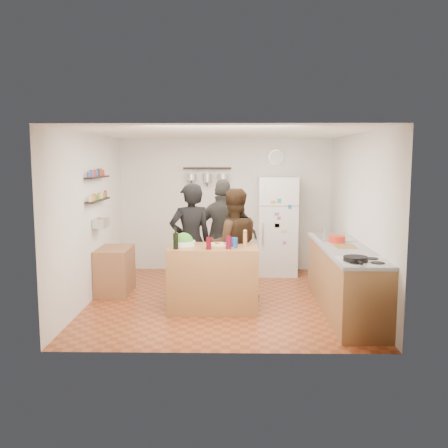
{
  "coord_description": "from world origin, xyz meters",
  "views": [
    {
      "loc": [
        0.14,
        -7.37,
        2.14
      ],
      "look_at": [
        0.0,
        0.1,
        1.15
      ],
      "focal_mm": 40.0,
      "sensor_mm": 36.0,
      "label": 1
    }
  ],
  "objects_px": {
    "skillet": "(356,259)",
    "fridge": "(277,226)",
    "salt_canister": "(234,243)",
    "pepper_mill": "(245,239)",
    "person_center": "(233,245)",
    "counter_run": "(345,280)",
    "salad_bowl": "(184,243)",
    "wall_clock": "(276,158)",
    "prep_island": "(213,278)",
    "person_left": "(191,242)",
    "wine_bottle": "(176,241)",
    "person_back": "(224,236)",
    "side_table": "(115,271)",
    "red_bowl": "(337,239)"
  },
  "relations": [
    {
      "from": "red_bowl",
      "to": "side_table",
      "type": "xyz_separation_m",
      "value": [
        -3.39,
        0.54,
        -0.6
      ]
    },
    {
      "from": "salt_canister",
      "to": "red_bowl",
      "type": "xyz_separation_m",
      "value": [
        1.49,
        0.41,
        -0.01
      ]
    },
    {
      "from": "counter_run",
      "to": "red_bowl",
      "type": "relative_size",
      "value": 11.05
    },
    {
      "from": "wine_bottle",
      "to": "counter_run",
      "type": "distance_m",
      "value": 2.42
    },
    {
      "from": "person_back",
      "to": "red_bowl",
      "type": "relative_size",
      "value": 7.58
    },
    {
      "from": "salad_bowl",
      "to": "person_center",
      "type": "relative_size",
      "value": 0.2
    },
    {
      "from": "counter_run",
      "to": "red_bowl",
      "type": "xyz_separation_m",
      "value": [
        -0.05,
        0.37,
        0.52
      ]
    },
    {
      "from": "person_left",
      "to": "red_bowl",
      "type": "bearing_deg",
      "value": 154.12
    },
    {
      "from": "pepper_mill",
      "to": "wall_clock",
      "type": "distance_m",
      "value": 2.83
    },
    {
      "from": "person_back",
      "to": "counter_run",
      "type": "bearing_deg",
      "value": 153.26
    },
    {
      "from": "person_left",
      "to": "prep_island",
      "type": "bearing_deg",
      "value": 104.86
    },
    {
      "from": "skillet",
      "to": "fridge",
      "type": "relative_size",
      "value": 0.16
    },
    {
      "from": "person_left",
      "to": "person_center",
      "type": "distance_m",
      "value": 0.65
    },
    {
      "from": "person_back",
      "to": "counter_run",
      "type": "relative_size",
      "value": 0.69
    },
    {
      "from": "person_center",
      "to": "counter_run",
      "type": "distance_m",
      "value": 1.69
    },
    {
      "from": "person_back",
      "to": "side_table",
      "type": "relative_size",
      "value": 2.25
    },
    {
      "from": "wine_bottle",
      "to": "counter_run",
      "type": "xyz_separation_m",
      "value": [
        2.34,
        0.15,
        -0.57
      ]
    },
    {
      "from": "prep_island",
      "to": "person_left",
      "type": "relative_size",
      "value": 0.7
    },
    {
      "from": "person_center",
      "to": "salt_canister",
      "type": "bearing_deg",
      "value": 81.67
    },
    {
      "from": "pepper_mill",
      "to": "person_center",
      "type": "relative_size",
      "value": 0.11
    },
    {
      "from": "wine_bottle",
      "to": "prep_island",
      "type": "bearing_deg",
      "value": 23.75
    },
    {
      "from": "pepper_mill",
      "to": "salt_canister",
      "type": "relative_size",
      "value": 1.3
    },
    {
      "from": "salad_bowl",
      "to": "wall_clock",
      "type": "relative_size",
      "value": 1.11
    },
    {
      "from": "wall_clock",
      "to": "side_table",
      "type": "bearing_deg",
      "value": -147.29
    },
    {
      "from": "pepper_mill",
      "to": "fridge",
      "type": "xyz_separation_m",
      "value": [
        0.64,
        2.18,
        -0.1
      ]
    },
    {
      "from": "pepper_mill",
      "to": "salt_canister",
      "type": "bearing_deg",
      "value": -131.42
    },
    {
      "from": "salad_bowl",
      "to": "person_left",
      "type": "relative_size",
      "value": 0.19
    },
    {
      "from": "pepper_mill",
      "to": "counter_run",
      "type": "xyz_separation_m",
      "value": [
        1.39,
        -0.12,
        -0.55
      ]
    },
    {
      "from": "skillet",
      "to": "fridge",
      "type": "xyz_separation_m",
      "value": [
        -0.65,
        3.26,
        -0.05
      ]
    },
    {
      "from": "salad_bowl",
      "to": "counter_run",
      "type": "height_order",
      "value": "salad_bowl"
    },
    {
      "from": "salad_bowl",
      "to": "salt_canister",
      "type": "bearing_deg",
      "value": -13.28
    },
    {
      "from": "person_center",
      "to": "red_bowl",
      "type": "xyz_separation_m",
      "value": [
        1.51,
        -0.14,
        0.12
      ]
    },
    {
      "from": "side_table",
      "to": "wall_clock",
      "type": "bearing_deg",
      "value": 32.71
    },
    {
      "from": "salt_canister",
      "to": "wine_bottle",
      "type": "bearing_deg",
      "value": -172.87
    },
    {
      "from": "person_left",
      "to": "counter_run",
      "type": "height_order",
      "value": "person_left"
    },
    {
      "from": "skillet",
      "to": "red_bowl",
      "type": "distance_m",
      "value": 1.33
    },
    {
      "from": "wine_bottle",
      "to": "person_left",
      "type": "xyz_separation_m",
      "value": [
        0.14,
        0.74,
        -0.13
      ]
    },
    {
      "from": "wine_bottle",
      "to": "person_center",
      "type": "relative_size",
      "value": 0.13
    },
    {
      "from": "counter_run",
      "to": "side_table",
      "type": "distance_m",
      "value": 3.56
    },
    {
      "from": "wine_bottle",
      "to": "person_left",
      "type": "bearing_deg",
      "value": 79.19
    },
    {
      "from": "salt_canister",
      "to": "skillet",
      "type": "bearing_deg",
      "value": -32.25
    },
    {
      "from": "pepper_mill",
      "to": "wall_clock",
      "type": "relative_size",
      "value": 0.62
    },
    {
      "from": "fridge",
      "to": "side_table",
      "type": "distance_m",
      "value": 3.08
    },
    {
      "from": "counter_run",
      "to": "skillet",
      "type": "relative_size",
      "value": 9.08
    },
    {
      "from": "salt_canister",
      "to": "person_center",
      "type": "relative_size",
      "value": 0.08
    },
    {
      "from": "person_left",
      "to": "side_table",
      "type": "height_order",
      "value": "person_left"
    },
    {
      "from": "pepper_mill",
      "to": "skillet",
      "type": "bearing_deg",
      "value": -39.88
    },
    {
      "from": "wine_bottle",
      "to": "fridge",
      "type": "xyz_separation_m",
      "value": [
        1.59,
        2.45,
        -0.12
      ]
    },
    {
      "from": "fridge",
      "to": "wall_clock",
      "type": "distance_m",
      "value": 1.29
    },
    {
      "from": "fridge",
      "to": "wall_clock",
      "type": "relative_size",
      "value": 6.0
    }
  ]
}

